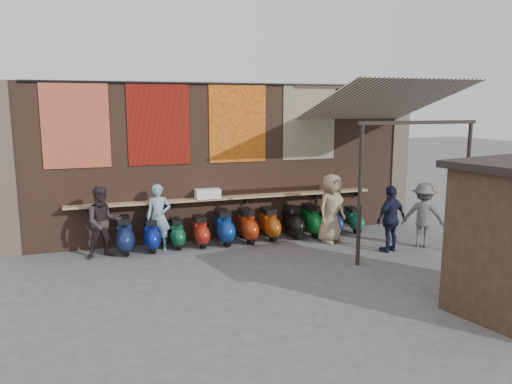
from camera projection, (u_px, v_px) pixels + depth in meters
ground at (258, 266)px, 10.83m from camera, size 70.00×70.00×0.00m
brick_wall at (225, 161)px, 13.00m from camera, size 10.00×0.40×4.00m
pier_left at (4, 170)px, 11.36m from camera, size 0.50×0.50×4.00m
pier_right at (396, 155)px, 14.64m from camera, size 0.50×0.50×4.00m
eating_counter at (229, 198)px, 12.81m from camera, size 8.00×0.32×0.05m
shelf_box at (208, 194)px, 12.59m from camera, size 0.62×0.32×0.24m
tapestry_redgold at (76, 125)px, 11.49m from camera, size 1.50×0.02×2.00m
tapestry_sun at (159, 124)px, 12.09m from camera, size 1.50×0.02×2.00m
tapestry_orange at (238, 123)px, 12.72m from camera, size 1.50×0.02×2.00m
tapestry_multi at (309, 122)px, 13.35m from camera, size 1.50×0.02×2.00m
hang_rail at (226, 84)px, 12.44m from camera, size 9.50×0.06×0.06m
scooter_stool_0 at (124, 235)px, 11.75m from camera, size 0.40×0.89×0.85m
scooter_stool_1 at (151, 235)px, 11.95m from camera, size 0.36×0.79×0.75m
scooter_stool_2 at (177, 233)px, 12.21m from camera, size 0.33×0.74×0.71m
scooter_stool_3 at (200, 231)px, 12.33m from camera, size 0.35×0.78×0.74m
scooter_stool_4 at (224, 227)px, 12.51m from camera, size 0.40×0.89×0.85m
scooter_stool_5 at (247, 226)px, 12.71m from camera, size 0.39×0.87×0.83m
scooter_stool_6 at (269, 224)px, 12.97m from camera, size 0.38×0.85×0.81m
scooter_stool_7 at (293, 222)px, 13.14m from camera, size 0.38×0.85×0.81m
scooter_stool_8 at (311, 220)px, 13.31m from camera, size 0.39×0.87×0.83m
scooter_stool_9 at (333, 221)px, 13.55m from camera, size 0.33×0.73×0.69m
scooter_stool_10 at (353, 220)px, 13.71m from camera, size 0.32×0.71×0.68m
diner_left at (159, 217)px, 11.98m from camera, size 0.66×0.51×1.60m
diner_right at (103, 222)px, 11.33m from camera, size 0.88×0.73×1.65m
shopper_navy at (391, 219)px, 11.80m from camera, size 1.01×0.65×1.60m
shopper_grey at (424, 215)px, 12.21m from camera, size 1.16×1.12×1.59m
shopper_tan at (331, 208)px, 12.61m from camera, size 1.01×0.86×1.75m
stall_sign at (485, 201)px, 8.90m from camera, size 1.18×0.30×0.50m
stall_shelf at (481, 248)px, 9.05m from camera, size 1.85×0.51×0.06m
awning_canvas at (382, 101)px, 12.16m from camera, size 3.20×3.28×0.97m
awning_ledger at (350, 86)px, 13.57m from camera, size 3.30×0.08×0.12m
awning_header at (419, 122)px, 10.84m from camera, size 3.00×0.08×0.08m
awning_post_left at (360, 195)px, 10.66m from camera, size 0.09×0.09×3.10m
awning_post_right at (466, 188)px, 11.55m from camera, size 0.09×0.09×3.10m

